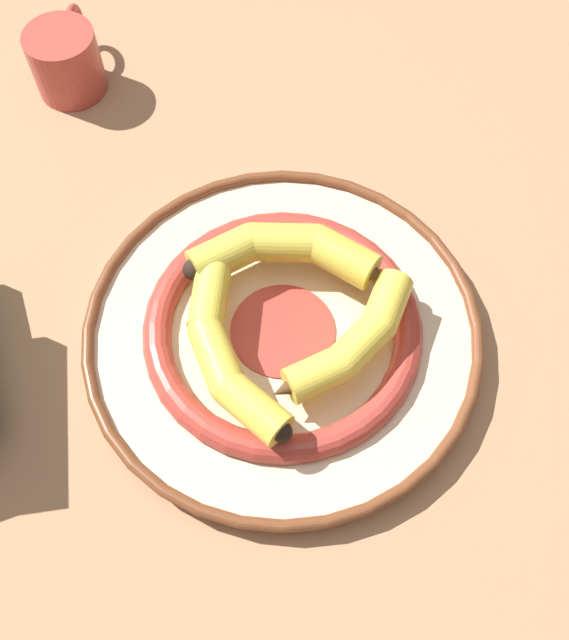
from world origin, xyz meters
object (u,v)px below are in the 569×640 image
(banana_c, at_px, (353,343))
(banana_a, at_px, (288,251))
(coffee_mug, at_px, (66,60))
(decorative_bowl, at_px, (285,331))
(banana_b, at_px, (224,350))

(banana_c, bearing_deg, banana_a, 73.82)
(coffee_mug, bearing_deg, decorative_bowl, -140.36)
(decorative_bowl, xyz_separation_m, banana_b, (-0.00, 0.07, 0.04))
(banana_a, xyz_separation_m, coffee_mug, (0.37, 0.06, -0.02))
(banana_a, height_order, banana_c, banana_a)
(banana_a, bearing_deg, decorative_bowl, 88.95)
(decorative_bowl, relative_size, banana_c, 2.23)
(banana_b, height_order, banana_c, same)
(decorative_bowl, height_order, banana_c, banana_c)
(banana_b, relative_size, banana_c, 1.16)
(decorative_bowl, bearing_deg, banana_c, -151.35)
(banana_a, bearing_deg, banana_c, 122.55)
(banana_b, bearing_deg, banana_c, 71.60)
(banana_a, distance_m, coffee_mug, 0.38)
(decorative_bowl, xyz_separation_m, coffee_mug, (0.42, 0.02, 0.02))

